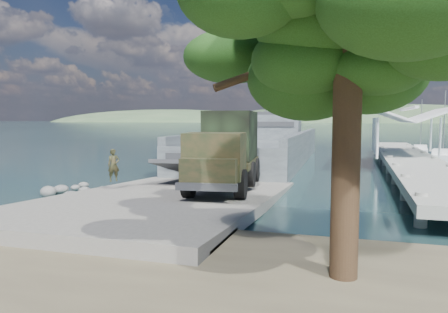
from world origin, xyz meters
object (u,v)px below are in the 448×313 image
military_truck (226,150)px  sailboat_near (443,157)px  sailboat_far (420,151)px  overhang_tree (326,39)px  landing_craft (260,153)px  soldier (114,172)px  pier (408,151)px

military_truck → sailboat_near: sailboat_near is taller
sailboat_far → overhang_tree: (-8.15, -46.35, 5.89)m
military_truck → landing_craft: bearing=90.5°
soldier → sailboat_far: sailboat_far is taller
soldier → sailboat_near: (20.98, 28.32, -0.99)m
overhang_tree → soldier: bearing=141.4°
landing_craft → pier: bearing=-18.1°
sailboat_near → soldier: bearing=-110.0°
military_truck → overhang_tree: 13.34m
military_truck → soldier: size_ratio=5.30×
landing_craft → overhang_tree: 33.40m
military_truck → sailboat_near: size_ratio=1.26×
pier → military_truck: size_ratio=4.70×
military_truck → sailboat_far: size_ratio=1.36×
pier → military_truck: pier is taller
pier → overhang_tree: overhang_tree is taller
soldier → sailboat_far: bearing=17.6°
pier → landing_craft: bearing=163.9°
pier → landing_craft: (-13.49, 3.89, -0.73)m
pier → soldier: bearing=-132.0°
military_truck → soldier: 6.23m
sailboat_near → sailboat_far: (-1.04, 8.64, -0.03)m
pier → landing_craft: 14.06m
sailboat_near → overhang_tree: overhang_tree is taller
military_truck → soldier: (-5.79, -1.95, -1.22)m
soldier → overhang_tree: (11.79, -9.39, 4.87)m
pier → soldier: pier is taller
landing_craft → soldier: landing_craft is taller
sailboat_far → military_truck: bearing=-105.2°
landing_craft → sailboat_far: (16.76, 14.53, -0.51)m
military_truck → sailboat_near: (15.19, 26.37, -2.20)m
pier → landing_craft: size_ratio=1.21×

